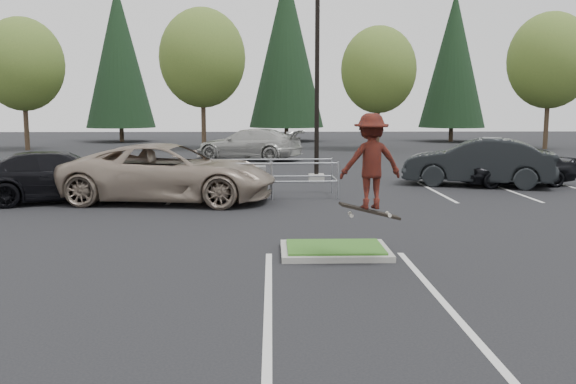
{
  "coord_description": "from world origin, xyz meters",
  "views": [
    {
      "loc": [
        -1.29,
        -12.14,
        3.0
      ],
      "look_at": [
        -0.92,
        1.5,
        1.07
      ],
      "focal_mm": 38.0,
      "sensor_mm": 36.0,
      "label": 1
    }
  ],
  "objects_px": {
    "decid_a": "(23,67)",
    "decid_d": "(549,64)",
    "decid_b": "(202,61)",
    "car_r_black": "(517,166)",
    "conif_c": "(454,60)",
    "car_l_tan": "(170,173)",
    "car_l_black": "(60,176)",
    "conif_b": "(286,48)",
    "skateboarder": "(371,162)",
    "cart_corral": "(257,174)",
    "car_far_silver": "(250,144)",
    "conif_a": "(119,56)",
    "car_r_charc": "(478,162)",
    "decid_c": "(378,73)",
    "light_pole": "(317,66)"
  },
  "relations": [
    {
      "from": "light_pole",
      "to": "car_l_tan",
      "type": "height_order",
      "value": "light_pole"
    },
    {
      "from": "decid_b",
      "to": "conif_c",
      "type": "xyz_separation_m",
      "value": [
        20.01,
        8.97,
        0.8
      ]
    },
    {
      "from": "car_l_black",
      "to": "car_far_silver",
      "type": "distance_m",
      "value": 15.83
    },
    {
      "from": "car_r_black",
      "to": "decid_a",
      "type": "bearing_deg",
      "value": -136.01
    },
    {
      "from": "car_r_charc",
      "to": "car_r_black",
      "type": "bearing_deg",
      "value": 110.37
    },
    {
      "from": "conif_a",
      "to": "car_far_silver",
      "type": "distance_m",
      "value": 22.26
    },
    {
      "from": "car_r_charc",
      "to": "decid_c",
      "type": "bearing_deg",
      "value": -159.48
    },
    {
      "from": "conif_a",
      "to": "car_l_black",
      "type": "relative_size",
      "value": 2.38
    },
    {
      "from": "conif_c",
      "to": "cart_corral",
      "type": "xyz_separation_m",
      "value": [
        -15.79,
        -31.52,
        -6.08
      ]
    },
    {
      "from": "car_far_silver",
      "to": "conif_b",
      "type": "bearing_deg",
      "value": -167.11
    },
    {
      "from": "decid_d",
      "to": "conif_c",
      "type": "bearing_deg",
      "value": 113.53
    },
    {
      "from": "car_r_black",
      "to": "conif_c",
      "type": "bearing_deg",
      "value": 159.07
    },
    {
      "from": "decid_b",
      "to": "car_l_tan",
      "type": "height_order",
      "value": "decid_b"
    },
    {
      "from": "car_l_black",
      "to": "conif_a",
      "type": "bearing_deg",
      "value": -7.25
    },
    {
      "from": "car_r_black",
      "to": "cart_corral",
      "type": "bearing_deg",
      "value": -84.39
    },
    {
      "from": "decid_b",
      "to": "conif_a",
      "type": "bearing_deg",
      "value": 130.17
    },
    {
      "from": "skateboarder",
      "to": "car_l_tan",
      "type": "relative_size",
      "value": 0.3
    },
    {
      "from": "conif_b",
      "to": "conif_c",
      "type": "bearing_deg",
      "value": -4.09
    },
    {
      "from": "decid_a",
      "to": "skateboarder",
      "type": "height_order",
      "value": "decid_a"
    },
    {
      "from": "decid_a",
      "to": "decid_d",
      "type": "relative_size",
      "value": 0.94
    },
    {
      "from": "decid_a",
      "to": "decid_b",
      "type": "bearing_deg",
      "value": 2.39
    },
    {
      "from": "decid_a",
      "to": "car_far_silver",
      "type": "height_order",
      "value": "decid_a"
    },
    {
      "from": "decid_d",
      "to": "skateboarder",
      "type": "height_order",
      "value": "decid_d"
    },
    {
      "from": "decid_a",
      "to": "car_r_charc",
      "type": "relative_size",
      "value": 1.63
    },
    {
      "from": "cart_corral",
      "to": "conif_a",
      "type": "bearing_deg",
      "value": 109.09
    },
    {
      "from": "car_far_silver",
      "to": "car_l_tan",
      "type": "bearing_deg",
      "value": 12.81
    },
    {
      "from": "conif_c",
      "to": "decid_b",
      "type": "bearing_deg",
      "value": -155.86
    },
    {
      "from": "decid_d",
      "to": "cart_corral",
      "type": "distance_m",
      "value": 30.29
    },
    {
      "from": "car_l_black",
      "to": "car_far_silver",
      "type": "xyz_separation_m",
      "value": [
        5.53,
        14.83,
        0.08
      ]
    },
    {
      "from": "decid_c",
      "to": "car_far_silver",
      "type": "xyz_separation_m",
      "value": [
        -8.46,
        -7.83,
        -4.38
      ]
    },
    {
      "from": "conif_c",
      "to": "cart_corral",
      "type": "relative_size",
      "value": 2.85
    },
    {
      "from": "car_l_tan",
      "to": "car_r_black",
      "type": "height_order",
      "value": "car_l_tan"
    },
    {
      "from": "conif_b",
      "to": "car_l_black",
      "type": "height_order",
      "value": "conif_b"
    },
    {
      "from": "cart_corral",
      "to": "car_r_black",
      "type": "distance_m",
      "value": 10.13
    },
    {
      "from": "light_pole",
      "to": "decid_b",
      "type": "height_order",
      "value": "light_pole"
    },
    {
      "from": "car_l_tan",
      "to": "decid_a",
      "type": "bearing_deg",
      "value": 37.74
    },
    {
      "from": "decid_a",
      "to": "car_l_black",
      "type": "height_order",
      "value": "decid_a"
    },
    {
      "from": "decid_b",
      "to": "conif_b",
      "type": "distance_m",
      "value": 11.78
    },
    {
      "from": "decid_b",
      "to": "decid_d",
      "type": "relative_size",
      "value": 1.02
    },
    {
      "from": "cart_corral",
      "to": "car_r_black",
      "type": "height_order",
      "value": "car_r_black"
    },
    {
      "from": "car_r_black",
      "to": "car_far_silver",
      "type": "relative_size",
      "value": 0.73
    },
    {
      "from": "conif_b",
      "to": "skateboarder",
      "type": "xyz_separation_m",
      "value": [
        0.54,
        -41.5,
        -5.87
      ]
    },
    {
      "from": "decid_b",
      "to": "car_r_black",
      "type": "relative_size",
      "value": 2.19
    },
    {
      "from": "car_l_tan",
      "to": "conif_b",
      "type": "bearing_deg",
      "value": -0.3
    },
    {
      "from": "conif_b",
      "to": "car_r_charc",
      "type": "xyz_separation_m",
      "value": [
        6.5,
        -29.96,
        -6.94
      ]
    },
    {
      "from": "car_l_tan",
      "to": "car_r_black",
      "type": "relative_size",
      "value": 1.5
    },
    {
      "from": "conif_c",
      "to": "car_l_tan",
      "type": "height_order",
      "value": "conif_c"
    },
    {
      "from": "decid_a",
      "to": "skateboarder",
      "type": "distance_m",
      "value": 36.33
    },
    {
      "from": "cart_corral",
      "to": "conif_c",
      "type": "bearing_deg",
      "value": 61.6
    },
    {
      "from": "conif_c",
      "to": "light_pole",
      "type": "bearing_deg",
      "value": -116.15
    }
  ]
}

